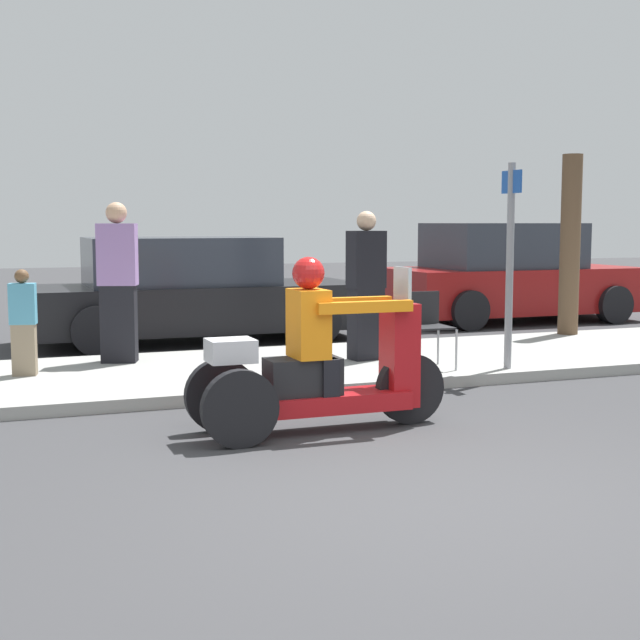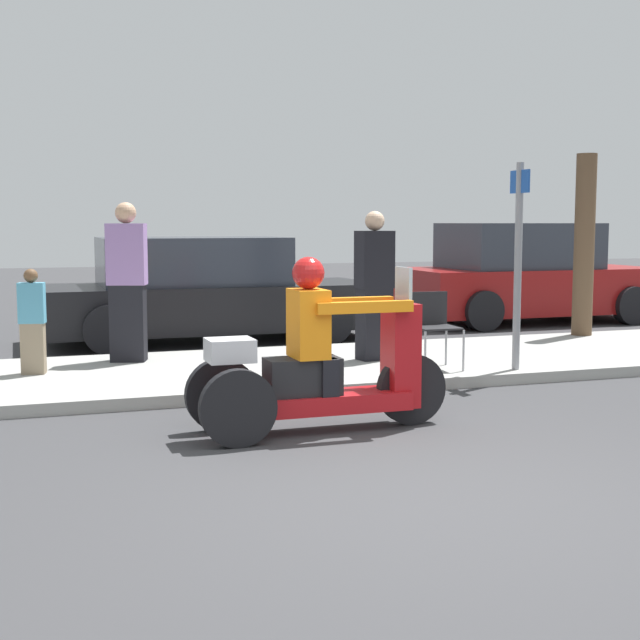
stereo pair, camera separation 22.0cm
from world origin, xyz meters
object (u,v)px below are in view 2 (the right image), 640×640
parked_car_lot_center (204,292)px  spectator_near_curb (127,285)px  street_sign (518,258)px  motorcycle_trike (319,369)px  folding_chair_curbside (433,321)px  tree_trunk (584,245)px  parked_car_lot_right (525,276)px  spectator_end_of_line (32,323)px  spectator_with_child (374,289)px

parked_car_lot_center → spectator_near_curb: bearing=-120.2°
spectator_near_curb → street_sign: 4.33m
motorcycle_trike → spectator_near_curb: (-1.11, 3.47, 0.47)m
folding_chair_curbside → tree_trunk: 3.81m
parked_car_lot_center → parked_car_lot_right: size_ratio=1.09×
spectator_end_of_line → spectator_with_child: bearing=-3.9°
spectator_near_curb → parked_car_lot_right: (7.01, 2.97, -0.21)m
spectator_near_curb → parked_car_lot_center: (1.34, 2.30, -0.29)m
motorcycle_trike → tree_trunk: bearing=36.3°
folding_chair_curbside → spectator_end_of_line: bearing=166.6°
spectator_with_child → folding_chair_curbside: spectator_with_child is taller
folding_chair_curbside → parked_car_lot_right: parked_car_lot_right is taller
tree_trunk → parked_car_lot_right: bearing=75.0°
spectator_near_curb → parked_car_lot_right: bearing=22.9°
street_sign → tree_trunk: bearing=43.0°
spectator_near_curb → street_sign: size_ratio=0.82×
street_sign → folding_chair_curbside: bearing=152.8°
folding_chair_curbside → street_sign: 1.13m
spectator_with_child → folding_chair_curbside: 0.88m
parked_car_lot_center → tree_trunk: (4.96, -1.96, 0.68)m
spectator_near_curb → parked_car_lot_right: size_ratio=0.42×
folding_chair_curbside → tree_trunk: tree_trunk is taller
motorcycle_trike → spectator_end_of_line: bearing=126.3°
motorcycle_trike → tree_trunk: 6.50m
spectator_near_curb → folding_chair_curbside: size_ratio=2.19×
parked_car_lot_right → tree_trunk: 2.79m
spectator_near_curb → spectator_with_child: bearing=-16.7°
folding_chair_curbside → parked_car_lot_center: bearing=114.3°
spectator_end_of_line → folding_chair_curbside: bearing=-13.4°
tree_trunk → motorcycle_trike: bearing=-143.7°
spectator_with_child → spectator_near_curb: bearing=163.3°
parked_car_lot_center → tree_trunk: tree_trunk is taller
motorcycle_trike → spectator_near_curb: bearing=107.7°
spectator_end_of_line → street_sign: bearing=-15.8°
parked_car_lot_right → spectator_with_child: bearing=-138.9°
spectator_end_of_line → street_sign: street_sign is taller
spectator_with_child → parked_car_lot_right: spectator_with_child is taller
parked_car_lot_center → spectator_end_of_line: bearing=-129.9°
parked_car_lot_center → tree_trunk: bearing=-21.6°
spectator_with_child → motorcycle_trike: bearing=-120.6°
street_sign → parked_car_lot_right: bearing=57.3°
street_sign → spectator_with_child: bearing=136.1°
motorcycle_trike → folding_chair_curbside: (1.96, 1.94, 0.11)m
street_sign → spectator_end_of_line: bearing=164.2°
folding_chair_curbside → street_sign: size_ratio=0.37×
motorcycle_trike → street_sign: 3.25m
spectator_end_of_line → tree_trunk: (7.35, 0.89, 0.73)m
spectator_with_child → street_sign: size_ratio=0.77×
spectator_with_child → parked_car_lot_center: 3.39m
motorcycle_trike → parked_car_lot_center: (0.24, 5.77, 0.19)m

